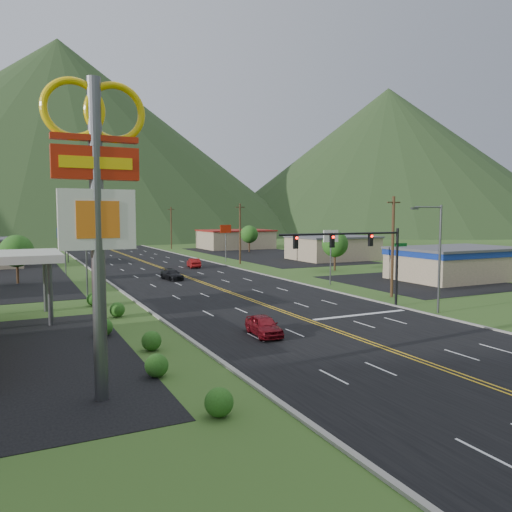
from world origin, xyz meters
name	(u,v)px	position (x,y,z in m)	size (l,w,h in m)	color
ground	(423,362)	(0.00, 0.00, 0.00)	(500.00, 500.00, 0.00)	#294317
road	(423,362)	(0.00, 0.00, 0.00)	(20.00, 460.00, 0.04)	black
curb_west	(260,390)	(-10.15, 0.00, 0.00)	(0.30, 460.00, 0.14)	gray
pylon_sign	(96,189)	(-17.00, 2.00, 9.30)	(4.32, 0.60, 14.00)	#59595E
traffic_signal	(361,248)	(6.48, 14.00, 5.33)	(13.10, 0.43, 7.00)	black
streetlight_east	(437,251)	(11.18, 10.00, 5.18)	(3.28, 0.25, 9.00)	#59595E
streetlight_west	(69,232)	(-11.68, 70.00, 5.18)	(3.28, 0.25, 9.00)	#59595E
building_east_near	(456,262)	(30.00, 25.00, 2.27)	(15.40, 10.40, 4.10)	tan
building_east_mid	(333,248)	(32.00, 55.00, 2.16)	(14.40, 11.40, 4.30)	tan
building_east_far	(236,239)	(28.00, 90.00, 2.26)	(16.40, 12.40, 4.50)	tan
pole_sign_west_a	(86,247)	(-14.00, 30.00, 5.05)	(2.00, 0.18, 6.40)	#59595E
pole_sign_west_b	(65,238)	(-14.00, 52.00, 5.05)	(2.00, 0.18, 6.40)	#59595E
pole_sign_east_a	(331,242)	(13.00, 28.00, 5.05)	(2.00, 0.18, 6.40)	#59595E
pole_sign_east_b	(226,233)	(13.00, 60.00, 5.05)	(2.00, 0.18, 6.40)	#59595E
tree_west_a	(17,251)	(-20.00, 45.00, 3.89)	(3.84, 3.84, 5.82)	#382314
tree_east_a	(335,244)	(22.00, 40.00, 3.89)	(3.84, 3.84, 5.82)	#382314
tree_east_b	(249,234)	(26.00, 78.00, 3.89)	(3.84, 3.84, 5.82)	#382314
utility_pole_a	(393,246)	(13.50, 18.00, 5.13)	(1.60, 0.28, 10.00)	#382314
utility_pole_b	(240,233)	(13.50, 55.00, 5.13)	(1.60, 0.28, 10.00)	#382314
utility_pole_c	(171,227)	(13.50, 95.00, 5.13)	(1.60, 0.28, 10.00)	#382314
utility_pole_d	(134,224)	(13.50, 135.00, 5.13)	(1.60, 0.28, 10.00)	#382314
mountain_n	(60,137)	(0.00, 220.00, 42.50)	(220.00, 220.00, 85.00)	#213618
mountain_ne	(387,160)	(147.84, 176.19, 35.00)	(180.00, 180.00, 70.00)	#213618
car_red_near	(264,326)	(-5.24, 9.28, 0.69)	(1.63, 4.04, 1.38)	maroon
car_dark_mid	(172,275)	(-2.54, 40.20, 0.64)	(1.78, 4.39, 1.27)	black
car_red_far	(194,263)	(4.60, 52.63, 0.70)	(1.48, 4.26, 1.40)	maroon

